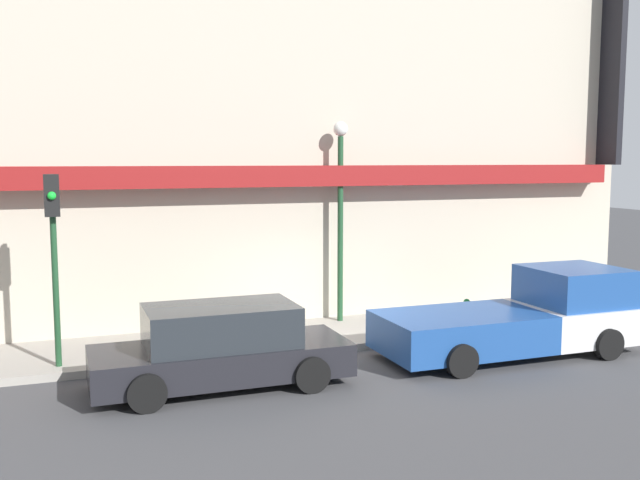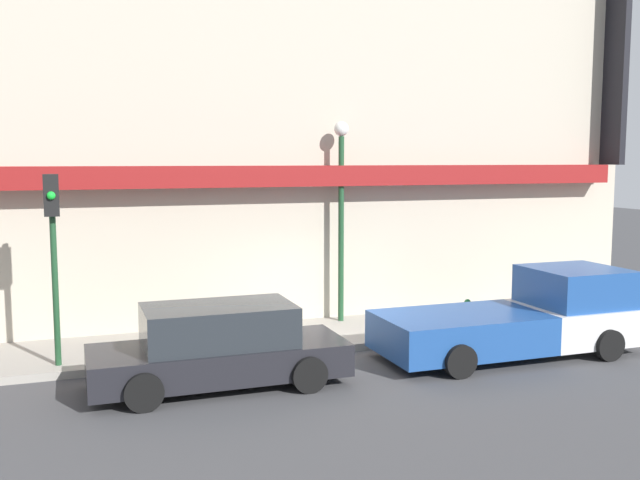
% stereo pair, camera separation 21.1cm
% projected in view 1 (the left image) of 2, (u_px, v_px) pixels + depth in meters
% --- Properties ---
extents(ground_plane, '(80.00, 80.00, 0.00)m').
position_uv_depth(ground_plane, '(331.00, 354.00, 15.41)').
color(ground_plane, '#424244').
extents(sidewalk, '(36.00, 2.71, 0.16)m').
position_uv_depth(sidewalk, '(310.00, 336.00, 16.67)').
color(sidewalk, '#9E998E').
rests_on(sidewalk, ground).
extents(building, '(19.80, 3.80, 11.00)m').
position_uv_depth(building, '(275.00, 138.00, 18.79)').
color(building, '#BCB29E').
rests_on(building, ground).
extents(pickup_truck, '(5.73, 2.31, 1.81)m').
position_uv_depth(pickup_truck, '(524.00, 317.00, 15.39)').
color(pickup_truck, silver).
rests_on(pickup_truck, ground).
extents(parked_car, '(4.70, 1.97, 1.53)m').
position_uv_depth(parked_car, '(221.00, 348.00, 13.09)').
color(parked_car, black).
rests_on(parked_car, ground).
extents(fire_hydrant, '(0.17, 0.17, 0.65)m').
position_uv_depth(fire_hydrant, '(466.00, 312.00, 17.37)').
color(fire_hydrant, '#196633').
rests_on(fire_hydrant, sidewalk).
extents(street_lamp, '(0.36, 0.36, 4.94)m').
position_uv_depth(street_lamp, '(340.00, 196.00, 17.54)').
color(street_lamp, '#1E4728').
rests_on(street_lamp, sidewalk).
extents(traffic_light, '(0.28, 0.42, 3.75)m').
position_uv_depth(traffic_light, '(53.00, 236.00, 13.59)').
color(traffic_light, '#1E4728').
rests_on(traffic_light, sidewalk).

